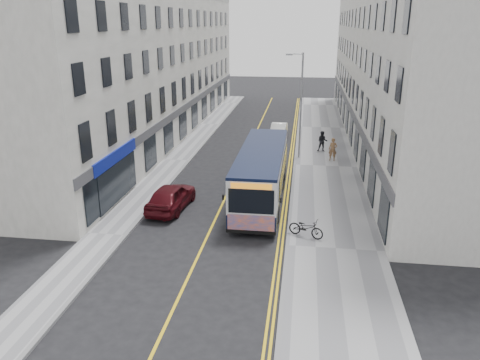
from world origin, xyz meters
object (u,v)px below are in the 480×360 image
(pedestrian_near, at_px, (333,149))
(city_bus, at_px, (262,173))
(car_white, at_px, (279,131))
(streetlamp, at_px, (300,102))
(pedestrian_far, at_px, (322,141))
(bicycle, at_px, (306,228))
(car_maroon, at_px, (171,197))

(pedestrian_near, bearing_deg, city_bus, -110.87)
(city_bus, height_order, car_white, city_bus)
(streetlamp, bearing_deg, pedestrian_near, -11.60)
(pedestrian_far, relative_size, car_white, 0.42)
(streetlamp, xyz_separation_m, pedestrian_near, (2.61, -0.54, -3.40))
(bicycle, xyz_separation_m, pedestrian_far, (1.23, 16.20, 0.36))
(city_bus, distance_m, pedestrian_far, 11.94)
(bicycle, distance_m, car_white, 21.02)
(streetlamp, distance_m, car_maroon, 13.75)
(streetlamp, relative_size, pedestrian_near, 4.62)
(pedestrian_far, xyz_separation_m, car_maroon, (-8.83, -13.36, -0.20))
(city_bus, xyz_separation_m, pedestrian_far, (3.89, 11.26, -0.77))
(pedestrian_near, relative_size, pedestrian_far, 1.04)
(pedestrian_far, bearing_deg, pedestrian_near, -69.96)
(city_bus, bearing_deg, pedestrian_near, 62.16)
(pedestrian_near, xyz_separation_m, car_white, (-4.51, 7.23, -0.34))
(pedestrian_near, bearing_deg, car_maroon, -124.47)
(car_white, distance_m, car_maroon, 18.70)
(bicycle, bearing_deg, pedestrian_far, 18.58)
(streetlamp, xyz_separation_m, bicycle, (0.68, -14.17, -3.79))
(bicycle, bearing_deg, pedestrian_near, 14.88)
(bicycle, distance_m, pedestrian_far, 16.25)
(city_bus, height_order, car_maroon, city_bus)
(pedestrian_near, bearing_deg, bicycle, -91.08)
(city_bus, bearing_deg, car_maroon, -157.00)
(streetlamp, height_order, car_white, streetlamp)
(streetlamp, height_order, car_maroon, streetlamp)
(pedestrian_far, bearing_deg, city_bus, -104.20)
(city_bus, relative_size, pedestrian_near, 6.24)
(bicycle, height_order, pedestrian_far, pedestrian_far)
(streetlamp, relative_size, city_bus, 0.74)
(pedestrian_far, bearing_deg, bicycle, -89.47)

